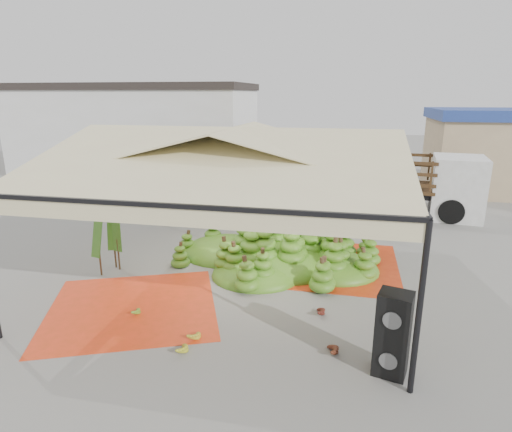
% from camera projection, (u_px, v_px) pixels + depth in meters
% --- Properties ---
extents(ground, '(90.00, 90.00, 0.00)m').
position_uv_depth(ground, '(238.00, 276.00, 11.71)').
color(ground, slate).
rests_on(ground, ground).
extents(canopy_tent, '(8.10, 8.10, 4.00)m').
position_uv_depth(canopy_tent, '(236.00, 156.00, 10.81)').
color(canopy_tent, black).
rests_on(canopy_tent, ground).
extents(building_white, '(14.30, 6.30, 5.40)m').
position_uv_depth(building_white, '(135.00, 129.00, 26.13)').
color(building_white, silver).
rests_on(building_white, ground).
extents(building_tan, '(6.30, 5.30, 4.10)m').
position_uv_depth(building_tan, '(495.00, 151.00, 21.38)').
color(building_tan, tan).
rests_on(building_tan, ground).
extents(tarp_left, '(4.85, 4.75, 0.01)m').
position_uv_depth(tarp_left, '(133.00, 307.00, 9.98)').
color(tarp_left, red).
rests_on(tarp_left, ground).
extents(tarp_right, '(3.80, 3.98, 0.01)m').
position_uv_depth(tarp_right, '(332.00, 264.00, 12.51)').
color(tarp_right, red).
rests_on(tarp_right, ground).
extents(banana_heap, '(6.86, 5.91, 1.33)m').
position_uv_depth(banana_heap, '(279.00, 241.00, 12.48)').
color(banana_heap, '#457418').
rests_on(banana_heap, ground).
extents(hand_yellow_a, '(0.58, 0.53, 0.21)m').
position_uv_depth(hand_yellow_a, '(192.00, 333.00, 8.73)').
color(hand_yellow_a, gold).
rests_on(hand_yellow_a, ground).
extents(hand_yellow_b, '(0.49, 0.40, 0.22)m').
position_uv_depth(hand_yellow_b, '(178.00, 346.00, 8.25)').
color(hand_yellow_b, gold).
rests_on(hand_yellow_b, ground).
extents(hand_red_a, '(0.52, 0.45, 0.22)m').
position_uv_depth(hand_red_a, '(317.00, 310.00, 9.64)').
color(hand_red_a, '#501C12').
rests_on(hand_red_a, ground).
extents(hand_red_b, '(0.58, 0.51, 0.23)m').
position_uv_depth(hand_red_b, '(328.00, 348.00, 8.18)').
color(hand_red_b, '#562C13').
rests_on(hand_red_b, ground).
extents(hand_green, '(0.43, 0.36, 0.18)m').
position_uv_depth(hand_green, '(133.00, 310.00, 9.68)').
color(hand_green, '#567F1A').
rests_on(hand_green, ground).
extents(hanging_bunches, '(3.24, 0.24, 0.20)m').
position_uv_depth(hanging_bunches, '(296.00, 174.00, 12.08)').
color(hanging_bunches, '#3C7C19').
rests_on(hanging_bunches, ground).
extents(speaker_stack, '(0.67, 0.62, 1.56)m').
position_uv_depth(speaker_stack, '(393.00, 334.00, 7.43)').
color(speaker_stack, black).
rests_on(speaker_stack, ground).
extents(banana_leaves, '(0.96, 1.36, 3.70)m').
position_uv_depth(banana_leaves, '(109.00, 271.00, 12.03)').
color(banana_leaves, '#2A691C').
rests_on(banana_leaves, ground).
extents(vendor, '(0.72, 0.60, 1.69)m').
position_uv_depth(vendor, '(263.00, 214.00, 14.62)').
color(vendor, gray).
rests_on(vendor, ground).
extents(truck_left, '(7.29, 2.78, 2.47)m').
position_uv_depth(truck_left, '(267.00, 172.00, 18.66)').
color(truck_left, '#452F17').
rests_on(truck_left, ground).
extents(truck_right, '(7.34, 3.31, 2.43)m').
position_uv_depth(truck_right, '(397.00, 177.00, 17.70)').
color(truck_right, '#462917').
rests_on(truck_right, ground).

